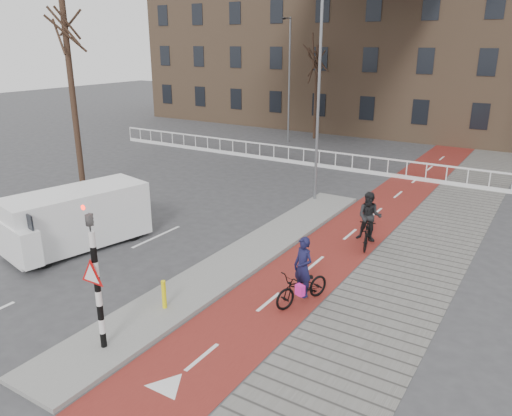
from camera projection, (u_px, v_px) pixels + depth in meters
The scene contains 15 objects.
ground at pixel (180, 319), 12.99m from camera, with size 120.00×120.00×0.00m, color #38383A.
bike_lane at pixel (369, 219), 20.28m from camera, with size 2.50×60.00×0.01m, color maroon.
sidewalk at pixel (440, 232), 18.87m from camera, with size 3.00×60.00×0.01m, color slate.
curb_island at pixel (242, 258), 16.54m from camera, with size 1.80×16.00×0.12m, color gray.
traffic_signal at pixel (95, 274), 11.03m from camera, with size 0.80×0.80×3.68m.
bollard at pixel (164, 294), 13.20m from camera, with size 0.12×0.12×0.79m, color yellow.
cyclist_near at pixel (303, 282), 13.58m from camera, with size 1.24×1.96×1.93m.
cyclist_far at pixel (369, 225), 17.31m from camera, with size 0.97×1.92×1.99m.
van at pixel (77, 218), 17.26m from camera, with size 2.90×5.06×2.05m.
railing at pixel (303, 160), 29.07m from camera, with size 28.00×0.10×0.99m.
townhouse_row at pixel (420, 28), 37.74m from camera, with size 46.00×10.00×15.90m.
tree_left at pixel (73, 97), 22.11m from camera, with size 0.27×0.27×9.03m, color black.
tree_mid at pixel (316, 93), 36.04m from camera, with size 0.24×0.24×6.61m, color black.
streetlight_near at pixel (318, 104), 21.16m from camera, with size 0.12×0.12×8.66m, color slate.
streetlight_left at pixel (289, 82), 34.35m from camera, with size 0.12×0.12×8.40m, color slate.
Camera 1 is at (7.71, -8.61, 6.89)m, focal length 35.00 mm.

